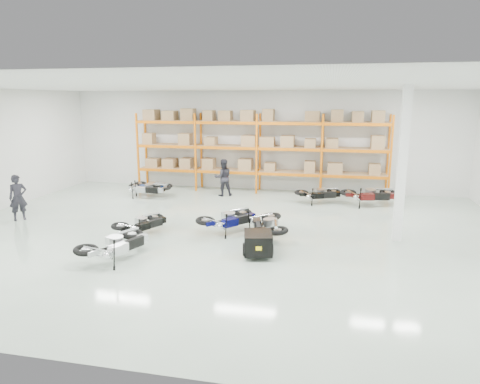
% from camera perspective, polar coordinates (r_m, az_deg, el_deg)
% --- Properties ---
extents(room, '(18.00, 18.00, 18.00)m').
position_cam_1_polar(room, '(12.90, -2.34, 3.99)').
color(room, '#B1C5B4').
rests_on(room, ground).
extents(pallet_rack, '(11.28, 0.98, 3.62)m').
position_cam_1_polar(pallet_rack, '(19.17, 2.46, 6.70)').
color(pallet_rack, orange).
rests_on(pallet_rack, ground).
extents(structural_column, '(0.25, 0.25, 4.50)m').
position_cam_1_polar(structural_column, '(13.16, 20.80, 3.36)').
color(structural_column, white).
rests_on(structural_column, ground).
extents(moto_blue_centre, '(1.83, 1.97, 1.17)m').
position_cam_1_polar(moto_blue_centre, '(13.41, -1.46, -3.10)').
color(moto_blue_centre, '#070846').
rests_on(moto_blue_centre, ground).
extents(moto_silver_left, '(1.50, 2.03, 1.18)m').
position_cam_1_polar(moto_silver_left, '(11.55, -16.21, -6.11)').
color(moto_silver_left, '#AAAEB1').
rests_on(moto_silver_left, ground).
extents(moto_black_far_left, '(1.44, 1.76, 1.02)m').
position_cam_1_polar(moto_black_far_left, '(13.47, -12.94, -3.65)').
color(moto_black_far_left, black).
rests_on(moto_black_far_left, ground).
extents(moto_touring_right, '(1.33, 1.98, 1.17)m').
position_cam_1_polar(moto_touring_right, '(12.87, 3.62, -3.77)').
color(moto_touring_right, black).
rests_on(moto_touring_right, ground).
extents(trailer, '(0.90, 1.59, 0.64)m').
position_cam_1_polar(trailer, '(11.41, 2.42, -6.79)').
color(trailer, black).
rests_on(trailer, ground).
extents(moto_back_a, '(1.74, 1.08, 1.05)m').
position_cam_1_polar(moto_back_a, '(19.07, -11.88, 1.06)').
color(moto_back_a, navy).
rests_on(moto_back_a, ground).
extents(moto_back_b, '(1.72, 0.93, 1.09)m').
position_cam_1_polar(moto_back_b, '(18.61, -12.26, 0.83)').
color(moto_back_b, '#A3A7AD').
rests_on(moto_back_b, ground).
extents(moto_back_c, '(1.84, 1.38, 1.07)m').
position_cam_1_polar(moto_back_c, '(17.47, 10.56, 0.15)').
color(moto_back_c, black).
rests_on(moto_back_c, ground).
extents(moto_back_d, '(2.06, 1.34, 1.23)m').
position_cam_1_polar(moto_back_d, '(17.50, 16.94, 0.09)').
color(moto_back_d, '#450E0D').
rests_on(moto_back_d, ground).
extents(person_left, '(0.67, 0.69, 1.59)m').
position_cam_1_polar(person_left, '(16.57, -27.48, -0.67)').
color(person_left, black).
rests_on(person_left, ground).
extents(person_back, '(0.96, 0.88, 1.61)m').
position_cam_1_polar(person_back, '(18.48, -2.27, 1.94)').
color(person_back, '#22212A').
rests_on(person_back, ground).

